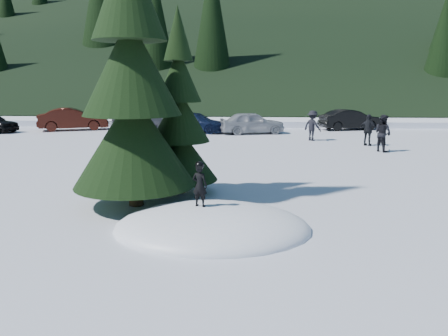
# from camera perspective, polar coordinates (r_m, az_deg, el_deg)

# --- Properties ---
(ground) EXTENTS (200.00, 200.00, 0.00)m
(ground) POSITION_cam_1_polar(r_m,az_deg,el_deg) (9.99, -1.55, -7.92)
(ground) COLOR white
(ground) RESTS_ON ground
(snow_mound) EXTENTS (4.48, 3.52, 0.96)m
(snow_mound) POSITION_cam_1_polar(r_m,az_deg,el_deg) (9.99, -1.55, -7.92)
(snow_mound) COLOR white
(snow_mound) RESTS_ON ground
(forest_hillside) EXTENTS (200.00, 60.00, 25.00)m
(forest_hillside) POSITION_cam_1_polar(r_m,az_deg,el_deg) (64.07, 2.54, 19.50)
(forest_hillside) COLOR black
(forest_hillside) RESTS_ON ground
(spruce_tall) EXTENTS (3.20, 3.20, 8.60)m
(spruce_tall) POSITION_cam_1_polar(r_m,az_deg,el_deg) (11.59, -12.01, 11.21)
(spruce_tall) COLOR black
(spruce_tall) RESTS_ON ground
(spruce_short) EXTENTS (2.20, 2.20, 5.37)m
(spruce_short) POSITION_cam_1_polar(r_m,az_deg,el_deg) (12.81, -5.82, 5.92)
(spruce_short) COLOR black
(spruce_short) RESTS_ON ground
(child_skier) EXTENTS (0.41, 0.34, 0.97)m
(child_skier) POSITION_cam_1_polar(r_m,az_deg,el_deg) (9.89, -3.18, -2.29)
(child_skier) COLOR black
(child_skier) RESTS_ON snow_mound
(adult_0) EXTENTS (1.00, 1.07, 1.75)m
(adult_0) POSITION_cam_1_polar(r_m,az_deg,el_deg) (22.01, 20.03, 4.30)
(adult_0) COLOR black
(adult_0) RESTS_ON ground
(adult_1) EXTENTS (1.02, 0.86, 1.63)m
(adult_1) POSITION_cam_1_polar(r_m,az_deg,el_deg) (23.79, 18.34, 4.73)
(adult_1) COLOR black
(adult_1) RESTS_ON ground
(adult_2) EXTENTS (1.21, 1.22, 1.69)m
(adult_2) POSITION_cam_1_polar(r_m,az_deg,el_deg) (25.10, 11.48, 5.45)
(adult_2) COLOR black
(adult_2) RESTS_ON ground
(car_1) EXTENTS (4.86, 3.19, 1.51)m
(car_1) POSITION_cam_1_polar(r_m,az_deg,el_deg) (31.73, -19.10, 6.06)
(car_1) COLOR #341009
(car_1) RESTS_ON ground
(car_2) EXTENTS (5.20, 3.73, 1.31)m
(car_2) POSITION_cam_1_polar(r_m,az_deg,el_deg) (31.14, -10.09, 6.24)
(car_2) COLOR #54555C
(car_2) RESTS_ON ground
(car_3) EXTENTS (4.70, 3.04, 1.27)m
(car_3) POSITION_cam_1_polar(r_m,az_deg,el_deg) (28.78, -3.79, 5.94)
(car_3) COLOR #0E1733
(car_3) RESTS_ON ground
(car_4) EXTENTS (4.38, 2.58, 1.40)m
(car_4) POSITION_cam_1_polar(r_m,az_deg,el_deg) (27.97, 3.68, 5.92)
(car_4) COLOR #9DA0A6
(car_4) RESTS_ON ground
(car_5) EXTENTS (4.46, 2.59, 1.39)m
(car_5) POSITION_cam_1_polar(r_m,az_deg,el_deg) (31.44, 16.17, 6.08)
(car_5) COLOR black
(car_5) RESTS_ON ground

